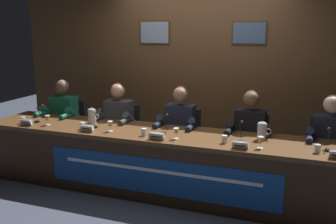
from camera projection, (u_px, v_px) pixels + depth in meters
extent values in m
plane|color=#383D4C|center=(168.00, 191.00, 4.57)|extent=(12.00, 12.00, 0.00)
cube|color=brown|center=(200.00, 72.00, 5.56)|extent=(5.91, 0.12, 2.60)
cube|color=#4C3319|center=(155.00, 32.00, 5.61)|extent=(0.48, 0.02, 0.35)
cube|color=#8C99AD|center=(154.00, 32.00, 5.60)|extent=(0.44, 0.01, 0.31)
cube|color=#4C3319|center=(249.00, 33.00, 5.15)|extent=(0.47, 0.02, 0.32)
cube|color=slate|center=(249.00, 33.00, 5.14)|extent=(0.43, 0.01, 0.28)
cube|color=brown|center=(168.00, 135.00, 4.41)|extent=(4.71, 0.81, 0.05)
cube|color=#342112|center=(156.00, 176.00, 4.14)|extent=(4.65, 0.04, 0.69)
cube|color=#342112|center=(13.00, 144.00, 5.26)|extent=(0.08, 0.73, 0.69)
cube|color=#19478C|center=(157.00, 177.00, 4.12)|extent=(2.68, 0.01, 0.41)
cube|color=white|center=(156.00, 171.00, 4.10)|extent=(2.28, 0.00, 0.04)
cylinder|color=black|center=(69.00, 160.00, 5.62)|extent=(0.44, 0.44, 0.02)
cylinder|color=black|center=(68.00, 146.00, 5.57)|extent=(0.05, 0.05, 0.40)
cube|color=#232328|center=(67.00, 132.00, 5.52)|extent=(0.44, 0.44, 0.03)
cube|color=#232328|center=(74.00, 114.00, 5.65)|extent=(0.40, 0.05, 0.44)
cylinder|color=black|center=(47.00, 153.00, 5.28)|extent=(0.10, 0.10, 0.45)
cylinder|color=black|center=(59.00, 154.00, 5.21)|extent=(0.10, 0.10, 0.45)
cylinder|color=black|center=(52.00, 131.00, 5.36)|extent=(0.13, 0.34, 0.13)
cylinder|color=black|center=(64.00, 132.00, 5.29)|extent=(0.13, 0.34, 0.13)
cube|color=#196047|center=(64.00, 113.00, 5.43)|extent=(0.36, 0.20, 0.48)
sphere|color=brown|center=(62.00, 87.00, 5.33)|extent=(0.19, 0.19, 0.19)
sphere|color=gray|center=(63.00, 86.00, 5.34)|extent=(0.17, 0.17, 0.17)
cylinder|color=#196047|center=(48.00, 112.00, 5.40)|extent=(0.09, 0.30, 0.25)
cylinder|color=#196047|center=(73.00, 114.00, 5.26)|extent=(0.09, 0.30, 0.25)
cylinder|color=#196047|center=(41.00, 114.00, 5.25)|extent=(0.07, 0.24, 0.07)
cylinder|color=#196047|center=(66.00, 116.00, 5.11)|extent=(0.07, 0.24, 0.07)
cube|color=white|center=(26.00, 123.00, 4.71)|extent=(0.16, 0.03, 0.08)
cube|color=white|center=(28.00, 122.00, 4.74)|extent=(0.16, 0.03, 0.08)
cube|color=black|center=(25.00, 123.00, 4.70)|extent=(0.11, 0.01, 0.01)
cylinder|color=white|center=(48.00, 125.00, 4.76)|extent=(0.06, 0.06, 0.00)
cylinder|color=white|center=(48.00, 123.00, 4.75)|extent=(0.01, 0.01, 0.05)
cone|color=white|center=(48.00, 118.00, 4.74)|extent=(0.06, 0.06, 0.06)
cylinder|color=orange|center=(48.00, 118.00, 4.74)|extent=(0.04, 0.04, 0.04)
cylinder|color=silver|center=(23.00, 120.00, 4.83)|extent=(0.06, 0.06, 0.08)
cylinder|color=silver|center=(23.00, 121.00, 4.84)|extent=(0.05, 0.05, 0.05)
cylinder|color=black|center=(37.00, 122.00, 4.89)|extent=(0.06, 0.06, 0.02)
cylinder|color=black|center=(40.00, 113.00, 4.92)|extent=(0.01, 0.13, 0.18)
sphere|color=#2D2D2D|center=(42.00, 105.00, 4.96)|extent=(0.03, 0.03, 0.03)
cylinder|color=black|center=(122.00, 167.00, 5.32)|extent=(0.44, 0.44, 0.02)
cylinder|color=black|center=(121.00, 153.00, 5.27)|extent=(0.05, 0.05, 0.40)
cube|color=#232328|center=(121.00, 138.00, 5.23)|extent=(0.44, 0.44, 0.03)
cube|color=#232328|center=(127.00, 119.00, 5.36)|extent=(0.40, 0.05, 0.44)
cylinder|color=black|center=(102.00, 160.00, 4.99)|extent=(0.10, 0.10, 0.45)
cylinder|color=black|center=(116.00, 162.00, 4.92)|extent=(0.10, 0.10, 0.45)
cylinder|color=black|center=(107.00, 137.00, 5.06)|extent=(0.13, 0.34, 0.13)
cylinder|color=black|center=(120.00, 138.00, 5.00)|extent=(0.13, 0.34, 0.13)
cube|color=#38383D|center=(119.00, 118.00, 5.13)|extent=(0.36, 0.20, 0.48)
sphere|color=tan|center=(118.00, 91.00, 5.03)|extent=(0.19, 0.19, 0.19)
sphere|color=#331E0F|center=(118.00, 89.00, 5.04)|extent=(0.17, 0.17, 0.17)
cylinder|color=#38383D|center=(102.00, 116.00, 5.11)|extent=(0.09, 0.30, 0.25)
cylinder|color=#38383D|center=(130.00, 119.00, 4.97)|extent=(0.09, 0.30, 0.25)
cylinder|color=#38383D|center=(96.00, 119.00, 4.96)|extent=(0.07, 0.24, 0.07)
cylinder|color=#38383D|center=(124.00, 121.00, 4.82)|extent=(0.07, 0.24, 0.07)
cube|color=white|center=(86.00, 129.00, 4.43)|extent=(0.16, 0.03, 0.08)
cube|color=white|center=(88.00, 128.00, 4.46)|extent=(0.16, 0.03, 0.08)
cube|color=black|center=(86.00, 129.00, 4.43)|extent=(0.11, 0.01, 0.01)
cylinder|color=white|center=(111.00, 131.00, 4.47)|extent=(0.06, 0.06, 0.00)
cylinder|color=white|center=(110.00, 129.00, 4.46)|extent=(0.01, 0.01, 0.05)
cone|color=white|center=(110.00, 124.00, 4.45)|extent=(0.06, 0.06, 0.06)
cylinder|color=orange|center=(110.00, 124.00, 4.45)|extent=(0.04, 0.04, 0.04)
cylinder|color=silver|center=(83.00, 126.00, 4.55)|extent=(0.06, 0.06, 0.08)
cylinder|color=silver|center=(83.00, 127.00, 4.56)|extent=(0.05, 0.05, 0.05)
cylinder|color=black|center=(95.00, 127.00, 4.62)|extent=(0.06, 0.06, 0.02)
cylinder|color=black|center=(97.00, 118.00, 4.66)|extent=(0.01, 0.13, 0.18)
sphere|color=#2D2D2D|center=(100.00, 110.00, 4.70)|extent=(0.03, 0.03, 0.03)
cylinder|color=black|center=(181.00, 175.00, 5.03)|extent=(0.44, 0.44, 0.02)
cylinder|color=black|center=(181.00, 160.00, 4.98)|extent=(0.05, 0.05, 0.40)
cube|color=#232328|center=(181.00, 145.00, 4.93)|extent=(0.44, 0.44, 0.03)
cube|color=#232328|center=(186.00, 124.00, 5.06)|extent=(0.40, 0.05, 0.44)
cylinder|color=black|center=(165.00, 168.00, 4.69)|extent=(0.10, 0.10, 0.45)
cylinder|color=black|center=(180.00, 170.00, 4.62)|extent=(0.10, 0.10, 0.45)
cylinder|color=black|center=(169.00, 144.00, 4.77)|extent=(0.13, 0.34, 0.13)
cylinder|color=black|center=(184.00, 145.00, 4.70)|extent=(0.13, 0.34, 0.13)
cube|color=#1E2338|center=(181.00, 123.00, 4.84)|extent=(0.36, 0.20, 0.48)
sphere|color=#8E664C|center=(180.00, 95.00, 4.74)|extent=(0.19, 0.19, 0.19)
sphere|color=#593819|center=(181.00, 93.00, 4.75)|extent=(0.17, 0.17, 0.17)
cylinder|color=#1E2338|center=(163.00, 122.00, 4.81)|extent=(0.09, 0.30, 0.25)
cylinder|color=#1E2338|center=(194.00, 125.00, 4.67)|extent=(0.09, 0.30, 0.25)
cylinder|color=#1E2338|center=(158.00, 124.00, 4.66)|extent=(0.07, 0.24, 0.07)
cylinder|color=#1E2338|center=(190.00, 127.00, 4.52)|extent=(0.07, 0.24, 0.07)
cube|color=white|center=(156.00, 137.00, 4.11)|extent=(0.18, 0.03, 0.08)
cube|color=white|center=(157.00, 136.00, 4.14)|extent=(0.18, 0.03, 0.08)
cube|color=black|center=(156.00, 137.00, 4.11)|extent=(0.12, 0.01, 0.01)
cylinder|color=white|center=(176.00, 139.00, 4.17)|extent=(0.06, 0.06, 0.00)
cylinder|color=white|center=(176.00, 136.00, 4.16)|extent=(0.01, 0.01, 0.05)
cone|color=white|center=(176.00, 131.00, 4.15)|extent=(0.06, 0.06, 0.06)
cylinder|color=orange|center=(176.00, 131.00, 4.15)|extent=(0.04, 0.04, 0.04)
cylinder|color=silver|center=(144.00, 132.00, 4.28)|extent=(0.06, 0.06, 0.08)
cylinder|color=silver|center=(144.00, 134.00, 4.28)|extent=(0.05, 0.05, 0.05)
cylinder|color=black|center=(163.00, 133.00, 4.35)|extent=(0.06, 0.06, 0.02)
cylinder|color=black|center=(165.00, 124.00, 4.39)|extent=(0.01, 0.13, 0.18)
sphere|color=#2D2D2D|center=(167.00, 115.00, 4.43)|extent=(0.03, 0.03, 0.03)
cylinder|color=black|center=(248.00, 184.00, 4.73)|extent=(0.44, 0.44, 0.02)
cylinder|color=black|center=(248.00, 169.00, 4.68)|extent=(0.05, 0.05, 0.40)
cube|color=#232328|center=(249.00, 152.00, 4.64)|extent=(0.44, 0.44, 0.03)
cube|color=#232328|center=(252.00, 130.00, 4.77)|extent=(0.40, 0.05, 0.44)
cylinder|color=black|center=(235.00, 178.00, 4.40)|extent=(0.10, 0.10, 0.45)
cylinder|color=black|center=(253.00, 180.00, 4.33)|extent=(0.10, 0.10, 0.45)
cylinder|color=black|center=(238.00, 151.00, 4.47)|extent=(0.13, 0.34, 0.13)
cylinder|color=black|center=(256.00, 153.00, 4.41)|extent=(0.13, 0.34, 0.13)
cube|color=black|center=(250.00, 129.00, 4.54)|extent=(0.36, 0.20, 0.48)
sphere|color=brown|center=(251.00, 99.00, 4.44)|extent=(0.19, 0.19, 0.19)
sphere|color=#593819|center=(251.00, 98.00, 4.45)|extent=(0.17, 0.17, 0.17)
cylinder|color=black|center=(231.00, 128.00, 4.52)|extent=(0.09, 0.30, 0.25)
cylinder|color=black|center=(267.00, 131.00, 4.38)|extent=(0.09, 0.30, 0.25)
cylinder|color=black|center=(229.00, 131.00, 4.37)|extent=(0.07, 0.24, 0.07)
cylinder|color=black|center=(266.00, 134.00, 4.23)|extent=(0.07, 0.24, 0.07)
cube|color=white|center=(240.00, 146.00, 3.80)|extent=(0.16, 0.03, 0.08)
cube|color=white|center=(241.00, 145.00, 3.83)|extent=(0.16, 0.03, 0.08)
cube|color=black|center=(240.00, 146.00, 3.79)|extent=(0.11, 0.01, 0.01)
cylinder|color=white|center=(260.00, 148.00, 3.84)|extent=(0.06, 0.06, 0.00)
cylinder|color=white|center=(260.00, 145.00, 3.84)|extent=(0.01, 0.01, 0.05)
cone|color=white|center=(261.00, 140.00, 3.82)|extent=(0.06, 0.06, 0.06)
cylinder|color=yellow|center=(261.00, 140.00, 3.82)|extent=(0.04, 0.04, 0.04)
cylinder|color=silver|center=(224.00, 139.00, 4.01)|extent=(0.06, 0.06, 0.08)
cylinder|color=silver|center=(224.00, 141.00, 4.01)|extent=(0.05, 0.05, 0.05)
cylinder|color=black|center=(239.00, 142.00, 4.03)|extent=(0.06, 0.06, 0.02)
cylinder|color=black|center=(240.00, 131.00, 4.06)|extent=(0.01, 0.13, 0.18)
sphere|color=#2D2D2D|center=(242.00, 122.00, 4.10)|extent=(0.03, 0.03, 0.03)
cylinder|color=black|center=(323.00, 195.00, 4.44)|extent=(0.44, 0.44, 0.02)
cylinder|color=black|center=(325.00, 178.00, 4.39)|extent=(0.05, 0.05, 0.40)
cube|color=#232328|center=(326.00, 161.00, 4.34)|extent=(0.44, 0.44, 0.03)
cube|color=#232328|center=(327.00, 137.00, 4.47)|extent=(0.40, 0.05, 0.44)
cylinder|color=black|center=(316.00, 189.00, 4.10)|extent=(0.10, 0.10, 0.45)
cylinder|color=black|center=(336.00, 191.00, 4.03)|extent=(0.10, 0.10, 0.45)
cylinder|color=black|center=(318.00, 160.00, 4.18)|extent=(0.13, 0.34, 0.13)
cube|color=#1E2338|center=(329.00, 136.00, 4.25)|extent=(0.36, 0.20, 0.48)
sphere|color=beige|center=(332.00, 104.00, 4.15)|extent=(0.19, 0.19, 0.19)
sphere|color=#331E0F|center=(332.00, 103.00, 4.16)|extent=(0.17, 0.17, 0.17)
cylinder|color=#1E2338|center=(309.00, 135.00, 4.22)|extent=(0.09, 0.30, 0.25)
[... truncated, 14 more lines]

